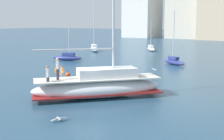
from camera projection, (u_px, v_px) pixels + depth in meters
name	position (u px, v px, depth m)	size (l,w,h in m)	color
ground_plane	(90.00, 97.00, 22.90)	(400.00, 400.00, 0.00)	#284C66
main_sailboat	(99.00, 85.00, 22.63)	(8.32, 8.64, 14.10)	white
moored_sloop_near	(174.00, 61.00, 40.11)	(3.89, 2.85, 7.01)	navy
moored_sloop_far	(94.00, 48.00, 58.25)	(4.71, 4.98, 9.51)	white
moored_cutter_left	(67.00, 57.00, 44.58)	(4.58, 2.42, 5.63)	navy
moored_ketch_distant	(151.00, 49.00, 59.09)	(3.47, 4.08, 5.69)	white
seagull	(59.00, 119.00, 17.28)	(0.53, 0.95, 0.16)	silver
mooring_buoy	(68.00, 75.00, 31.67)	(0.51, 0.51, 0.86)	#EA4C19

